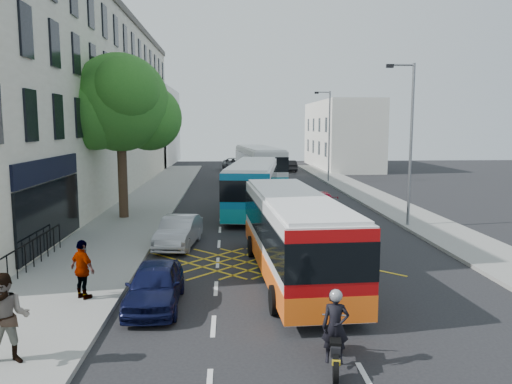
{
  "coord_description": "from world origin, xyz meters",
  "views": [
    {
      "loc": [
        -2.81,
        -12.33,
        5.14
      ],
      "look_at": [
        -1.54,
        9.61,
        2.2
      ],
      "focal_mm": 35.0,
      "sensor_mm": 36.0,
      "label": 1
    }
  ],
  "objects": [
    {
      "name": "ground",
      "position": [
        0.0,
        0.0,
        0.0
      ],
      "size": [
        120.0,
        120.0,
        0.0
      ],
      "primitive_type": "plane",
      "color": "black",
      "rests_on": "ground"
    },
    {
      "name": "pavement_left",
      "position": [
        -8.5,
        15.0,
        0.07
      ],
      "size": [
        5.0,
        70.0,
        0.15
      ],
      "primitive_type": "cube",
      "color": "gray",
      "rests_on": "ground"
    },
    {
      "name": "pavement_right",
      "position": [
        7.5,
        15.0,
        0.07
      ],
      "size": [
        3.0,
        70.0,
        0.15
      ],
      "primitive_type": "cube",
      "color": "gray",
      "rests_on": "ground"
    },
    {
      "name": "terrace_main",
      "position": [
        -14.0,
        24.49,
        6.76
      ],
      "size": [
        8.3,
        45.0,
        13.5
      ],
      "color": "beige",
      "rests_on": "ground"
    },
    {
      "name": "terrace_far",
      "position": [
        -14.0,
        55.0,
        5.0
      ],
      "size": [
        8.0,
        20.0,
        10.0
      ],
      "primitive_type": "cube",
      "color": "silver",
      "rests_on": "ground"
    },
    {
      "name": "building_right",
      "position": [
        11.0,
        48.0,
        4.0
      ],
      "size": [
        6.0,
        18.0,
        8.0
      ],
      "primitive_type": "cube",
      "color": "silver",
      "rests_on": "ground"
    },
    {
      "name": "street_tree",
      "position": [
        -8.51,
        14.97,
        6.29
      ],
      "size": [
        6.3,
        5.7,
        8.8
      ],
      "color": "#382619",
      "rests_on": "pavement_left"
    },
    {
      "name": "lamp_near",
      "position": [
        6.2,
        12.0,
        4.62
      ],
      "size": [
        1.45,
        0.15,
        8.0
      ],
      "color": "slate",
      "rests_on": "pavement_right"
    },
    {
      "name": "lamp_far",
      "position": [
        6.2,
        32.0,
        4.62
      ],
      "size": [
        1.45,
        0.15,
        8.0
      ],
      "color": "slate",
      "rests_on": "pavement_right"
    },
    {
      "name": "railings",
      "position": [
        -9.7,
        5.3,
        0.72
      ],
      "size": [
        0.08,
        5.6,
        1.14
      ],
      "primitive_type": null,
      "color": "black",
      "rests_on": "pavement_left"
    },
    {
      "name": "bus_near",
      "position": [
        -0.59,
        4.12,
        1.49
      ],
      "size": [
        2.92,
        10.2,
        2.84
      ],
      "rotation": [
        0.0,
        0.0,
        0.05
      ],
      "color": "silver",
      "rests_on": "ground"
    },
    {
      "name": "bus_mid",
      "position": [
        -1.3,
        16.79,
        1.57
      ],
      "size": [
        3.82,
        10.86,
        2.99
      ],
      "rotation": [
        0.0,
        0.0,
        -0.13
      ],
      "color": "silver",
      "rests_on": "ground"
    },
    {
      "name": "bus_far",
      "position": [
        -0.04,
        31.26,
        1.72
      ],
      "size": [
        3.89,
        11.84,
        3.27
      ],
      "rotation": [
        0.0,
        0.0,
        0.11
      ],
      "color": "silver",
      "rests_on": "ground"
    },
    {
      "name": "motorbike",
      "position": [
        -0.55,
        -2.36,
        0.82
      ],
      "size": [
        0.69,
        1.94,
        1.74
      ],
      "rotation": [
        0.0,
        0.0,
        -0.18
      ],
      "color": "black",
      "rests_on": "ground"
    },
    {
      "name": "parked_car_blue",
      "position": [
        -4.9,
        1.53,
        0.63
      ],
      "size": [
        1.5,
        3.69,
        1.26
      ],
      "primitive_type": "imported",
      "rotation": [
        0.0,
        0.0,
        0.0
      ],
      "color": "#0D1135",
      "rests_on": "ground"
    },
    {
      "name": "parked_car_silver",
      "position": [
        -4.9,
        8.66,
        0.65
      ],
      "size": [
        1.87,
        4.08,
        1.3
      ],
      "primitive_type": "imported",
      "rotation": [
        0.0,
        0.0,
        -0.13
      ],
      "color": "#A8AAB0",
      "rests_on": "ground"
    },
    {
      "name": "red_hatchback",
      "position": [
        2.64,
        17.02,
        0.61
      ],
      "size": [
        1.75,
        4.24,
        1.23
      ],
      "primitive_type": "imported",
      "rotation": [
        0.0,
        0.0,
        3.15
      ],
      "color": "#B60724",
      "rests_on": "ground"
    },
    {
      "name": "distant_car_grey",
      "position": [
        -2.11,
        44.85,
        0.71
      ],
      "size": [
        2.64,
        5.24,
        1.42
      ],
      "primitive_type": "imported",
      "rotation": [
        0.0,
        0.0,
        0.06
      ],
      "color": "#43454B",
      "rests_on": "ground"
    },
    {
      "name": "distant_car_dark",
      "position": [
        4.16,
        43.5,
        0.63
      ],
      "size": [
        1.43,
        3.85,
        1.26
      ],
      "primitive_type": "imported",
      "rotation": [
        0.0,
        0.0,
        3.17
      ],
      "color": "black",
      "rests_on": "ground"
    },
    {
      "name": "pedestrian_near",
      "position": [
        -7.44,
        -2.09,
        1.13
      ],
      "size": [
        1.08,
        0.92,
        1.96
      ],
      "primitive_type": "imported",
      "rotation": [
        0.0,
        0.0,
        0.2
      ],
      "color": "gray",
      "rests_on": "pavement_left"
    },
    {
      "name": "pedestrian_far",
      "position": [
        -7.0,
        1.88,
        1.02
      ],
      "size": [
        1.05,
        0.97,
        1.73
      ],
      "primitive_type": "imported",
      "rotation": [
        0.0,
        0.0,
        2.45
      ],
      "color": "gray",
      "rests_on": "pavement_left"
    }
  ]
}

